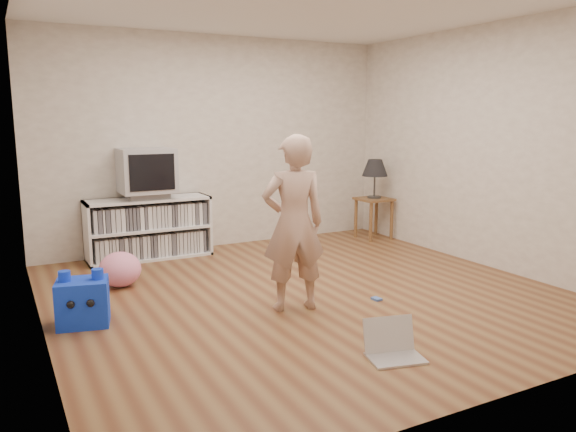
# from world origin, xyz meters

# --- Properties ---
(ground) EXTENTS (4.50, 4.50, 0.00)m
(ground) POSITION_xyz_m (0.00, 0.00, 0.00)
(ground) COLOR brown
(ground) RESTS_ON ground
(walls) EXTENTS (4.52, 4.52, 2.60)m
(walls) POSITION_xyz_m (0.00, 0.00, 1.30)
(walls) COLOR #BBB1A5
(walls) RESTS_ON ground
(ceiling) EXTENTS (4.50, 4.50, 0.01)m
(ceiling) POSITION_xyz_m (0.00, 0.00, 2.60)
(ceiling) COLOR white
(ceiling) RESTS_ON walls
(media_unit) EXTENTS (1.40, 0.45, 0.70)m
(media_unit) POSITION_xyz_m (-0.94, 2.04, 0.35)
(media_unit) COLOR white
(media_unit) RESTS_ON ground
(dvd_deck) EXTENTS (0.45, 0.35, 0.07)m
(dvd_deck) POSITION_xyz_m (-0.94, 2.02, 0.73)
(dvd_deck) COLOR gray
(dvd_deck) RESTS_ON media_unit
(crt_tv) EXTENTS (0.60, 0.53, 0.50)m
(crt_tv) POSITION_xyz_m (-0.94, 2.02, 1.02)
(crt_tv) COLOR #A6A6AB
(crt_tv) RESTS_ON dvd_deck
(side_table) EXTENTS (0.42, 0.42, 0.55)m
(side_table) POSITION_xyz_m (1.99, 1.65, 0.42)
(side_table) COLOR brown
(side_table) RESTS_ON ground
(table_lamp) EXTENTS (0.34, 0.34, 0.52)m
(table_lamp) POSITION_xyz_m (1.99, 1.65, 0.94)
(table_lamp) COLOR #333333
(table_lamp) RESTS_ON side_table
(person) EXTENTS (0.60, 0.46, 1.49)m
(person) POSITION_xyz_m (-0.30, -0.32, 0.74)
(person) COLOR tan
(person) RESTS_ON ground
(laptop) EXTENTS (0.43, 0.37, 0.25)m
(laptop) POSITION_xyz_m (-0.17, -1.49, 0.07)
(laptop) COLOR silver
(laptop) RESTS_ON ground
(playing_cards) EXTENTS (0.07, 0.10, 0.02)m
(playing_cards) POSITION_xyz_m (0.46, -0.47, 0.01)
(playing_cards) COLOR #4669BB
(playing_cards) RESTS_ON ground
(plush_blue) EXTENTS (0.45, 0.39, 0.45)m
(plush_blue) POSITION_xyz_m (-1.95, 0.13, 0.19)
(plush_blue) COLOR #0C31D9
(plush_blue) RESTS_ON ground
(plush_pink) EXTENTS (0.51, 0.51, 0.34)m
(plush_pink) POSITION_xyz_m (-1.48, 1.03, 0.17)
(plush_pink) COLOR pink
(plush_pink) RESTS_ON ground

